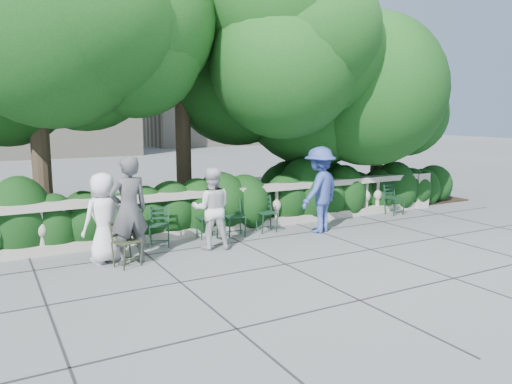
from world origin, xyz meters
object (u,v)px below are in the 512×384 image
chair_c (160,248)px  chair_e (269,233)px  person_businessman (104,218)px  person_casual_man (212,208)px  chair_weathered (133,268)px  chair_f (398,215)px  person_woman_grey (129,210)px  person_older_blue (320,190)px  chair_b (237,238)px  chair_d (209,239)px

chair_c → chair_e: 2.57m
person_businessman → person_casual_man: size_ratio=1.01×
person_casual_man → person_businessman: bearing=18.3°
chair_e → chair_weathered: 3.55m
chair_e → person_casual_man: 1.91m
chair_e → chair_weathered: same height
chair_c → person_businessman: person_businessman is taller
chair_f → chair_weathered: (-7.40, -1.09, 0.00)m
chair_e → person_woman_grey: 3.57m
chair_f → person_casual_man: 5.74m
chair_c → person_older_blue: (3.64, -0.40, 0.97)m
chair_b → chair_d: 0.61m
chair_e → chair_weathered: bearing=-158.4°
person_woman_grey → chair_e: bearing=-175.0°
chair_weathered → person_older_blue: bearing=-12.6°
person_casual_man → person_older_blue: size_ratio=0.84×
chair_f → chair_weathered: bearing=-176.9°
chair_e → person_older_blue: bearing=-17.1°
chair_b → person_businessman: size_ratio=0.51×
chair_d → person_woman_grey: (-1.94, -0.90, 0.98)m
chair_weathered → person_businessman: 1.07m
chair_b → person_woman_grey: (-2.53, -0.73, 0.98)m
chair_weathered → person_businessman: (-0.32, 0.61, 0.82)m
chair_c → chair_d: size_ratio=1.00×
chair_b → person_older_blue: size_ratio=0.43×
chair_b → chair_e: bearing=8.8°
chair_c → person_woman_grey: (-0.77, -0.72, 0.98)m
person_businessman → chair_f: bearing=163.8°
chair_f → person_woman_grey: 7.46m
chair_b → chair_c: size_ratio=1.00×
chair_d → person_businessman: bearing=-162.9°
chair_e → person_woman_grey: person_woman_grey is taller
chair_b → person_casual_man: size_ratio=0.52×
chair_b → chair_weathered: 2.78m
chair_d → chair_e: (1.40, -0.16, 0.00)m
chair_c → chair_e: (2.57, 0.02, 0.00)m
chair_c → person_casual_man: bearing=-8.9°
person_businessman → person_woman_grey: bearing=119.9°
chair_c → person_casual_man: size_ratio=0.52×
chair_b → person_businessman: person_businessman is taller
person_older_blue → chair_c: bearing=-30.5°
chair_b → chair_weathered: bearing=-150.2°
chair_b → person_casual_man: bearing=-139.8°
chair_e → person_woman_grey: bearing=-162.9°
chair_weathered → person_woman_grey: person_woman_grey is taller
chair_d → person_businessman: person_businessman is taller
chair_weathered → person_woman_grey: 1.02m
chair_c → chair_weathered: bearing=-109.0°
chair_b → chair_e: 0.82m
person_businessman → person_casual_man: 2.07m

